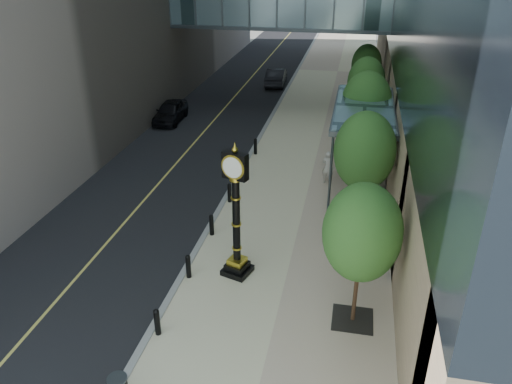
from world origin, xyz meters
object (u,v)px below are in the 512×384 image
pedestrian (328,167)px  car_far (276,77)px  street_clock (236,222)px  car_near (170,111)px

pedestrian → car_far: 20.85m
street_clock → car_near: 19.48m
street_clock → car_near: (-9.07, 17.17, -1.61)m
street_clock → pedestrian: street_clock is taller
pedestrian → car_near: (-11.91, 8.30, -0.23)m
car_far → pedestrian: bearing=103.9°
street_clock → car_far: 29.03m
street_clock → car_near: street_clock is taller
car_far → car_near: bearing=60.4°
street_clock → car_near: bearing=135.3°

